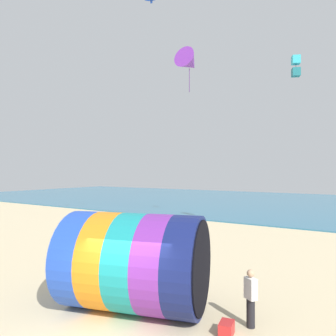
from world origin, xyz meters
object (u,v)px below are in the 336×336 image
kite_handler (251,298)px  cooler_box (226,329)px  giant_inflatable_tube (135,262)px  kite_cyan_box (296,66)px  kite_purple_delta (189,62)px  bystander_mid_beach (95,232)px

kite_handler → cooler_box: 1.12m
giant_inflatable_tube → kite_handler: 3.70m
kite_cyan_box → kite_purple_delta: bearing=-120.4°
kite_handler → kite_cyan_box: kite_cyan_box is taller
giant_inflatable_tube → kite_cyan_box: (2.00, 14.38, 9.85)m
giant_inflatable_tube → kite_cyan_box: kite_cyan_box is taller
giant_inflatable_tube → kite_handler: size_ratio=3.09×
kite_handler → bystander_mid_beach: bearing=156.5°
kite_handler → kite_purple_delta: 12.88m
kite_purple_delta → bystander_mid_beach: size_ratio=1.47×
giant_inflatable_tube → cooler_box: bearing=1.8°
kite_purple_delta → bystander_mid_beach: (-5.64, -1.55, -9.63)m
kite_handler → giant_inflatable_tube: bearing=-165.7°
kite_purple_delta → cooler_box: bearing=-54.2°
bystander_mid_beach → kite_handler: bearing=-23.5°
cooler_box → kite_purple_delta: bearing=125.8°
kite_cyan_box → giant_inflatable_tube: bearing=-97.9°
kite_handler → cooler_box: (-0.40, -0.80, -0.66)m
giant_inflatable_tube → kite_purple_delta: bearing=106.1°
kite_cyan_box → bystander_mid_beach: (-9.76, -8.57, -10.58)m
kite_purple_delta → bystander_mid_beach: 11.26m
kite_purple_delta → cooler_box: 13.62m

